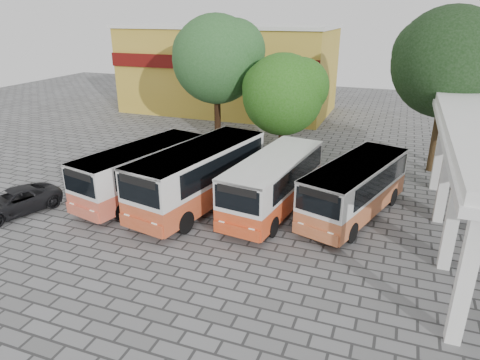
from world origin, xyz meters
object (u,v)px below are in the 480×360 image
at_px(bus_centre_right, 274,181).
at_px(bus_far_right, 355,186).
at_px(bus_far_left, 142,169).
at_px(parked_car, 14,202).
at_px(bus_centre_left, 200,173).

bearing_deg(bus_centre_right, bus_far_right, 18.20).
height_order(bus_centre_right, bus_far_right, bus_centre_right).
relative_size(bus_far_left, bus_far_right, 1.01).
height_order(bus_centre_right, parked_car, bus_centre_right).
relative_size(bus_centre_right, bus_far_right, 0.99).
xyz_separation_m(bus_centre_right, parked_car, (-12.02, -4.86, -1.02)).
distance_m(bus_centre_right, bus_far_right, 3.94).
bearing_deg(bus_centre_right, bus_far_left, -165.41).
bearing_deg(bus_far_right, parked_car, -142.85).
xyz_separation_m(bus_far_left, parked_car, (-4.97, -3.96, -1.02)).
distance_m(bus_far_left, bus_far_right, 11.03).
bearing_deg(parked_car, bus_far_left, 57.62).
relative_size(bus_centre_left, parked_car, 2.05).
bearing_deg(parked_car, bus_centre_left, 45.40).
distance_m(bus_far_left, parked_car, 6.44).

